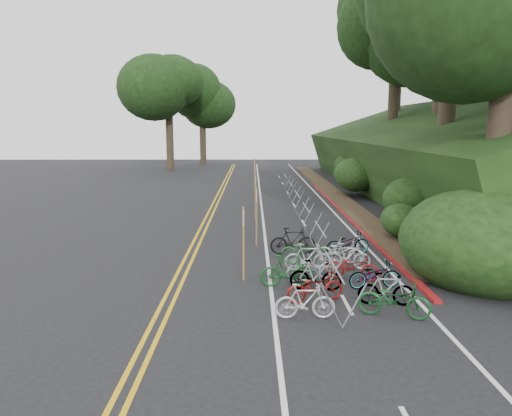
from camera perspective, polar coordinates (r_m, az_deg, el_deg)
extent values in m
plane|color=black|center=(16.25, -1.93, -8.55)|extent=(120.00, 120.00, 0.00)
cube|color=gold|center=(26.07, -6.09, -1.73)|extent=(0.12, 80.00, 0.01)
cube|color=gold|center=(26.04, -5.43, -1.73)|extent=(0.12, 80.00, 0.01)
cube|color=silver|center=(25.95, 0.85, -1.73)|extent=(0.12, 80.00, 0.01)
cube|color=silver|center=(26.38, 10.02, -1.69)|extent=(0.12, 80.00, 0.01)
cube|color=silver|center=(14.60, 10.34, -10.80)|extent=(0.10, 1.60, 0.01)
cube|color=silver|center=(20.26, 7.20, -4.98)|extent=(0.10, 1.60, 0.01)
cube|color=silver|center=(26.08, 5.47, -1.72)|extent=(0.10, 1.60, 0.01)
cube|color=silver|center=(31.96, 4.38, 0.35)|extent=(0.10, 1.60, 0.01)
cube|color=silver|center=(37.88, 3.63, 1.77)|extent=(0.10, 1.60, 0.01)
cube|color=silver|center=(43.82, 3.08, 2.81)|extent=(0.10, 1.60, 0.01)
cube|color=silver|center=(49.78, 2.66, 3.60)|extent=(0.10, 1.60, 0.01)
cube|color=maroon|center=(28.39, 10.29, -0.82)|extent=(0.25, 28.00, 0.10)
cube|color=black|center=(39.73, 18.88, 5.69)|extent=(12.32, 44.00, 9.11)
cube|color=#382819|center=(38.25, 8.57, 1.87)|extent=(1.40, 44.00, 0.16)
ellipsoid|color=#284C19|center=(20.05, 19.35, -2.56)|extent=(2.00, 2.80, 1.60)
ellipsoid|color=#284C19|center=(24.89, 17.30, 0.98)|extent=(2.60, 3.64, 2.08)
ellipsoid|color=#284C19|center=(30.88, 16.11, 3.41)|extent=(2.20, 3.08, 1.76)
ellipsoid|color=#284C19|center=(36.38, 11.30, 3.76)|extent=(3.00, 4.20, 2.40)
ellipsoid|color=#284C19|center=(42.36, 10.60, 4.77)|extent=(2.40, 3.36, 1.92)
ellipsoid|color=#284C19|center=(46.49, 11.27, 5.99)|extent=(2.80, 3.92, 2.24)
ellipsoid|color=#284C19|center=(22.81, 16.34, -1.37)|extent=(1.80, 2.52, 1.44)
ellipsoid|color=#284C19|center=(34.88, 15.57, 5.08)|extent=(3.20, 4.48, 2.56)
ellipsoid|color=black|center=(18.06, 24.43, -3.59)|extent=(5.28, 6.16, 3.52)
cylinder|color=#2D2319|center=(20.57, 25.95, 6.96)|extent=(0.85, 0.85, 6.54)
cylinder|color=#2D2319|center=(29.45, 21.04, 11.23)|extent=(0.90, 0.90, 7.54)
cylinder|color=#2D2319|center=(37.87, 20.28, 12.55)|extent=(0.96, 0.96, 8.55)
cylinder|color=#2D2319|center=(45.12, 15.37, 10.72)|extent=(0.88, 0.88, 7.04)
ellipsoid|color=black|center=(45.75, 15.73, 18.66)|extent=(9.39, 9.39, 8.92)
cylinder|color=#2D2319|center=(53.54, 15.71, 11.73)|extent=(0.93, 0.93, 8.05)
ellipsoid|color=black|center=(54.39, 16.07, 19.50)|extent=(11.17, 11.17, 10.62)
cylinder|color=#2D2319|center=(58.25, -9.82, 7.53)|extent=(0.85, 0.85, 6.54)
ellipsoid|color=black|center=(58.38, -9.99, 13.37)|extent=(8.94, 8.94, 8.49)
cylinder|color=#2D2319|center=(65.80, -6.08, 7.59)|extent=(0.82, 0.82, 6.03)
ellipsoid|color=black|center=(65.86, -6.16, 12.26)|extent=(7.82, 7.82, 7.43)
cylinder|color=gray|center=(13.89, 8.92, -6.60)|extent=(0.05, 3.09, 0.05)
cylinder|color=gray|center=(12.68, 8.65, -11.03)|extent=(0.61, 0.04, 1.19)
cylinder|color=gray|center=(12.78, 11.17, -10.94)|extent=(0.61, 0.04, 1.19)
cylinder|color=gray|center=(15.39, 6.96, -7.30)|extent=(0.61, 0.04, 1.19)
cylinder|color=gray|center=(15.47, 9.04, -7.26)|extent=(0.61, 0.04, 1.19)
cylinder|color=gray|center=(19.03, 7.36, -2.38)|extent=(0.05, 3.00, 0.05)
cylinder|color=gray|center=(17.77, 7.03, -5.12)|extent=(0.58, 0.04, 1.13)
cylinder|color=gray|center=(17.85, 8.82, -5.10)|extent=(0.58, 0.04, 1.13)
cylinder|color=gray|center=(20.47, 6.03, -3.17)|extent=(0.58, 0.04, 1.13)
cylinder|color=gray|center=(20.54, 7.58, -3.15)|extent=(0.58, 0.04, 1.13)
cylinder|color=gray|center=(23.91, 5.76, 0.05)|extent=(0.05, 3.00, 0.05)
cylinder|color=gray|center=(22.61, 5.41, -1.96)|extent=(0.58, 0.04, 1.13)
cylinder|color=gray|center=(22.68, 6.82, -1.95)|extent=(0.58, 0.04, 1.13)
cylinder|color=gray|center=(25.35, 4.77, -0.72)|extent=(0.58, 0.04, 1.13)
cylinder|color=gray|center=(25.41, 6.03, -0.71)|extent=(0.58, 0.04, 1.13)
cylinder|color=gray|center=(28.83, 4.70, 1.66)|extent=(0.05, 3.00, 0.05)
cylinder|color=gray|center=(27.51, 4.36, 0.09)|extent=(0.58, 0.04, 1.13)
cylinder|color=gray|center=(27.56, 5.52, 0.09)|extent=(0.58, 0.04, 1.13)
cylinder|color=gray|center=(30.27, 3.93, 0.94)|extent=(0.58, 0.04, 1.13)
cylinder|color=gray|center=(30.32, 4.98, 0.94)|extent=(0.58, 0.04, 1.13)
cylinder|color=gray|center=(33.78, 3.95, 2.80)|extent=(0.05, 3.00, 0.05)
cylinder|color=gray|center=(32.44, 3.64, 1.51)|extent=(0.58, 0.04, 1.13)
cylinder|color=gray|center=(32.49, 4.62, 1.51)|extent=(0.58, 0.04, 1.13)
cylinder|color=gray|center=(35.21, 3.32, 2.13)|extent=(0.58, 0.04, 1.13)
cylinder|color=gray|center=(35.25, 4.23, 2.13)|extent=(0.58, 0.04, 1.13)
cylinder|color=gray|center=(38.73, 3.40, 3.65)|extent=(0.05, 3.00, 0.05)
cylinder|color=gray|center=(37.39, 3.10, 2.56)|extent=(0.58, 0.04, 1.13)
cylinder|color=gray|center=(37.43, 3.96, 2.56)|extent=(0.58, 0.04, 1.13)
cylinder|color=gray|center=(40.17, 2.86, 3.03)|extent=(0.58, 0.04, 1.13)
cylinder|color=gray|center=(40.20, 3.66, 3.03)|extent=(0.58, 0.04, 1.13)
cylinder|color=brown|center=(16.19, -1.43, -4.11)|extent=(0.08, 0.08, 2.45)
cube|color=silver|center=(16.01, -1.45, -1.07)|extent=(0.02, 0.40, 0.50)
cylinder|color=brown|center=(20.80, 0.06, -1.02)|extent=(0.08, 0.08, 2.50)
cube|color=silver|center=(20.65, 0.06, 1.44)|extent=(0.02, 0.40, 0.50)
cylinder|color=brown|center=(26.72, -0.05, 1.30)|extent=(0.08, 0.08, 2.50)
cube|color=silver|center=(26.61, -0.05, 3.22)|extent=(0.02, 0.40, 0.50)
cylinder|color=brown|center=(32.67, -0.12, 2.78)|extent=(0.08, 0.08, 2.50)
cube|color=silver|center=(32.58, -0.12, 4.35)|extent=(0.02, 0.40, 0.50)
cylinder|color=brown|center=(38.64, -0.16, 3.80)|extent=(0.08, 0.08, 2.50)
cube|color=silver|center=(38.56, -0.16, 5.13)|extent=(0.02, 0.40, 0.50)
imported|color=#144C1E|center=(15.79, 3.58, -7.17)|extent=(0.56, 1.72, 1.02)
imported|color=beige|center=(13.29, 5.63, -10.57)|extent=(0.46, 1.59, 0.96)
imported|color=#144C1E|center=(13.82, 15.53, -10.01)|extent=(1.25, 1.99, 0.99)
imported|color=maroon|center=(14.53, 6.74, -8.92)|extent=(1.11, 1.83, 0.91)
imported|color=slate|center=(14.64, 14.66, -8.96)|extent=(0.67, 1.62, 0.95)
imported|color=slate|center=(15.51, 6.84, -7.64)|extent=(0.66, 1.64, 0.96)
imported|color=slate|center=(16.03, 13.38, -7.45)|extent=(0.81, 1.70, 0.86)
imported|color=#9E9EA3|center=(16.45, 6.25, -6.74)|extent=(1.11, 1.82, 0.90)
imported|color=maroon|center=(16.74, 11.01, -6.59)|extent=(1.07, 1.80, 0.89)
imported|color=#9E9EA3|center=(17.51, 5.94, -5.61)|extent=(0.52, 1.65, 0.98)
imported|color=#9E9EA3|center=(17.88, 10.44, -5.44)|extent=(0.64, 1.63, 0.96)
imported|color=#144C1E|center=(18.57, 5.59, -4.86)|extent=(0.90, 1.80, 0.90)
imported|color=beige|center=(18.66, 9.63, -4.88)|extent=(1.09, 1.81, 0.90)
imported|color=black|center=(19.72, 4.22, -3.74)|extent=(0.60, 1.81, 1.08)
imported|color=slate|center=(19.86, 10.44, -3.96)|extent=(1.11, 1.90, 0.95)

